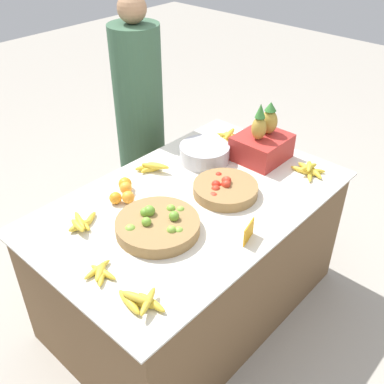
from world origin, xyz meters
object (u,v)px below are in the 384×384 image
(lime_bowl, at_px, (158,225))
(price_sign, at_px, (249,232))
(vendor_person, at_px, (141,129))
(tomato_basket, at_px, (224,189))
(metal_bowl, at_px, (204,153))
(produce_crate, at_px, (262,142))

(lime_bowl, relative_size, price_sign, 3.58)
(vendor_person, bearing_deg, tomato_basket, -105.24)
(metal_bowl, height_order, produce_crate, produce_crate)
(lime_bowl, xyz_separation_m, price_sign, (0.24, -0.36, 0.01))
(tomato_basket, distance_m, metal_bowl, 0.36)
(lime_bowl, relative_size, metal_bowl, 1.36)
(tomato_basket, distance_m, price_sign, 0.39)
(price_sign, distance_m, produce_crate, 0.77)
(tomato_basket, height_order, produce_crate, produce_crate)
(lime_bowl, height_order, tomato_basket, lime_bowl)
(metal_bowl, relative_size, produce_crate, 0.81)
(lime_bowl, height_order, metal_bowl, lime_bowl)
(lime_bowl, relative_size, vendor_person, 0.25)
(price_sign, relative_size, vendor_person, 0.07)
(price_sign, bearing_deg, tomato_basket, 41.05)
(price_sign, bearing_deg, lime_bowl, 108.84)
(produce_crate, bearing_deg, price_sign, -149.12)
(lime_bowl, bearing_deg, vendor_person, 52.14)
(tomato_basket, bearing_deg, vendor_person, 74.76)
(metal_bowl, bearing_deg, vendor_person, 83.94)
(tomato_basket, xyz_separation_m, metal_bowl, (0.19, 0.31, 0.02))
(price_sign, bearing_deg, metal_bowl, 42.15)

